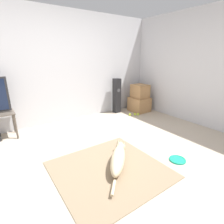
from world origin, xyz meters
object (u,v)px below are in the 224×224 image
cardboard_box_upper (140,91)px  tennis_ball_near_speaker (138,114)px  dog (118,158)px  tennis_ball_loose_on_carpet (130,114)px  floor_speaker (117,96)px  cardboard_box_lower (139,104)px  tennis_ball_by_boxes (135,114)px  frisbee (177,160)px

cardboard_box_upper → tennis_ball_near_speaker: size_ratio=6.45×
dog → tennis_ball_loose_on_carpet: size_ratio=13.04×
dog → tennis_ball_near_speaker: dog is taller
dog → cardboard_box_upper: bearing=40.2°
tennis_ball_near_speaker → floor_speaker: bearing=118.2°
cardboard_box_lower → cardboard_box_upper: cardboard_box_upper is taller
cardboard_box_upper → cardboard_box_lower: bearing=-134.9°
tennis_ball_near_speaker → tennis_ball_loose_on_carpet: (-0.19, 0.11, 0.00)m
cardboard_box_upper → tennis_ball_by_boxes: size_ratio=6.45×
dog → tennis_ball_by_boxes: 2.33m
cardboard_box_upper → floor_speaker: 0.69m
floor_speaker → cardboard_box_upper: bearing=-23.9°
frisbee → tennis_ball_near_speaker: 2.17m
cardboard_box_upper → tennis_ball_loose_on_carpet: 0.77m
tennis_ball_loose_on_carpet → tennis_ball_near_speaker: bearing=-29.4°
frisbee → cardboard_box_lower: cardboard_box_lower is taller
dog → tennis_ball_near_speaker: (1.80, 1.50, -0.09)m
dog → tennis_ball_by_boxes: (1.74, 1.55, -0.09)m
tennis_ball_near_speaker → tennis_ball_loose_on_carpet: same height
tennis_ball_by_boxes → tennis_ball_loose_on_carpet: size_ratio=1.00×
frisbee → tennis_ball_by_boxes: tennis_ball_by_boxes is taller
frisbee → floor_speaker: size_ratio=0.26×
dog → cardboard_box_upper: (2.12, 1.79, 0.46)m
tennis_ball_by_boxes → tennis_ball_near_speaker: same height
dog → frisbee: dog is taller
cardboard_box_upper → floor_speaker: floor_speaker is taller
frisbee → tennis_ball_by_boxes: bearing=65.4°
dog → tennis_ball_by_boxes: size_ratio=13.04×
floor_speaker → tennis_ball_by_boxes: bearing=-65.1°
dog → tennis_ball_loose_on_carpet: bearing=45.0°
tennis_ball_near_speaker → frisbee: bearing=-116.7°
tennis_ball_near_speaker → tennis_ball_by_boxes: bearing=141.5°
tennis_ball_by_boxes → frisbee: bearing=-114.6°
tennis_ball_near_speaker → tennis_ball_loose_on_carpet: size_ratio=1.00×
tennis_ball_near_speaker → tennis_ball_loose_on_carpet: bearing=150.6°
cardboard_box_lower → cardboard_box_upper: bearing=45.1°
dog → cardboard_box_lower: 2.75m
floor_speaker → tennis_ball_loose_on_carpet: size_ratio=14.56×
tennis_ball_loose_on_carpet → tennis_ball_by_boxes: bearing=-24.0°
floor_speaker → tennis_ball_by_boxes: (0.24, -0.51, -0.45)m
cardboard_box_lower → cardboard_box_upper: 0.39m
cardboard_box_lower → tennis_ball_near_speaker: cardboard_box_lower is taller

